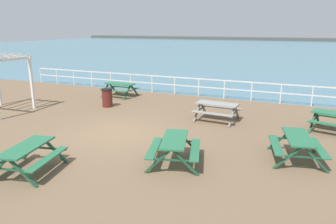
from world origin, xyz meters
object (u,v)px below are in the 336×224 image
(picnic_table_seaward, at_px, (27,152))
(picnic_table_near_left, at_px, (120,87))
(picnic_table_mid_centre, at_px, (174,145))
(picnic_table_far_right, at_px, (217,107))
(picnic_table_far_left, at_px, (297,142))
(litter_bin, at_px, (107,98))

(picnic_table_seaward, bearing_deg, picnic_table_near_left, 5.21)
(picnic_table_seaward, bearing_deg, picnic_table_mid_centre, -70.20)
(picnic_table_far_right, height_order, picnic_table_seaward, same)
(picnic_table_far_left, xyz_separation_m, picnic_table_seaward, (-6.89, -3.95, 0.00))
(picnic_table_mid_centre, distance_m, picnic_table_seaward, 4.18)
(picnic_table_near_left, relative_size, litter_bin, 1.98)
(picnic_table_seaward, bearing_deg, picnic_table_far_right, -38.39)
(picnic_table_mid_centre, xyz_separation_m, picnic_table_far_left, (3.35, 1.71, 0.00))
(litter_bin, bearing_deg, picnic_table_far_left, -20.16)
(picnic_table_far_left, bearing_deg, picnic_table_mid_centre, 104.37)
(picnic_table_far_right, bearing_deg, picnic_table_mid_centre, -85.94)
(picnic_table_seaward, relative_size, litter_bin, 2.19)
(litter_bin, bearing_deg, picnic_table_seaward, -72.36)
(picnic_table_seaward, bearing_deg, litter_bin, 5.12)
(picnic_table_seaward, bearing_deg, picnic_table_far_left, -72.72)
(picnic_table_seaward, distance_m, litter_bin, 7.69)
(picnic_table_mid_centre, relative_size, picnic_table_far_right, 1.14)
(picnic_table_far_right, bearing_deg, picnic_table_near_left, 162.06)
(picnic_table_far_right, xyz_separation_m, picnic_table_seaward, (-3.49, -7.19, 0.00))
(picnic_table_near_left, height_order, litter_bin, litter_bin)
(picnic_table_far_left, relative_size, litter_bin, 2.19)
(picnic_table_mid_centre, height_order, picnic_table_far_left, same)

